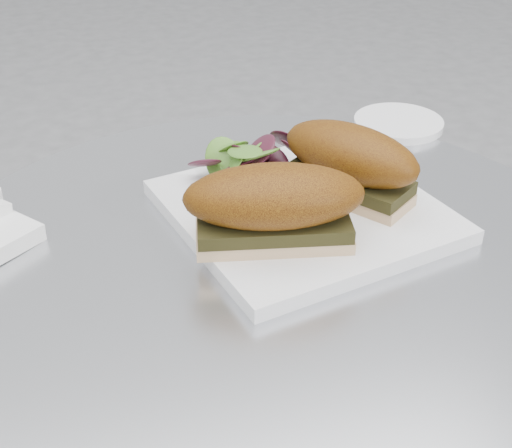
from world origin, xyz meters
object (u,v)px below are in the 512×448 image
Objects in this scene: plate at (304,211)px; sandwich_left at (274,204)px; sandwich_right at (350,161)px; saucer at (398,123)px.

sandwich_left is (-0.05, -0.06, 0.05)m from plate.
sandwich_left is at bearing -94.29° from sandwich_right.
sandwich_left is 1.09× the size of sandwich_right.
plate reaches higher than saucer.
sandwich_right reaches higher than saucer.
plate is 0.27m from saucer.
plate is at bearing -138.94° from saucer.
sandwich_left is at bearing -133.14° from plate.
plate is 2.19× the size of saucer.
saucer is at bearing 104.72° from sandwich_right.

